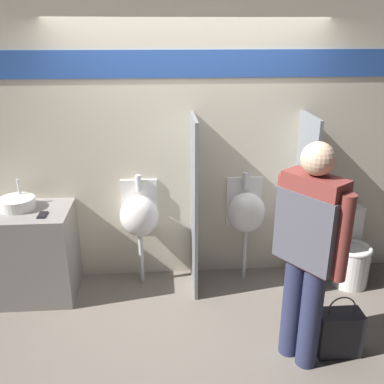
# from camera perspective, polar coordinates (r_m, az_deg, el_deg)

# --- Properties ---
(ground_plane) EXTENTS (16.00, 16.00, 0.00)m
(ground_plane) POSITION_cam_1_polar(r_m,az_deg,el_deg) (4.14, 0.18, -14.57)
(ground_plane) COLOR #70665B
(display_wall) EXTENTS (4.41, 0.07, 2.70)m
(display_wall) POSITION_cam_1_polar(r_m,az_deg,el_deg) (4.10, -0.45, 6.24)
(display_wall) COLOR beige
(display_wall) RESTS_ON ground_plane
(sink_counter) EXTENTS (1.05, 0.59, 0.87)m
(sink_counter) POSITION_cam_1_polar(r_m,az_deg,el_deg) (4.35, -22.28, -7.65)
(sink_counter) COLOR gray
(sink_counter) RESTS_ON ground_plane
(sink_basin) EXTENTS (0.32, 0.32, 0.24)m
(sink_basin) POSITION_cam_1_polar(r_m,az_deg,el_deg) (4.19, -22.30, -1.39)
(sink_basin) COLOR white
(sink_basin) RESTS_ON sink_counter
(cell_phone) EXTENTS (0.07, 0.14, 0.01)m
(cell_phone) POSITION_cam_1_polar(r_m,az_deg,el_deg) (3.98, -19.32, -2.90)
(cell_phone) COLOR black
(cell_phone) RESTS_ON sink_counter
(divider_near_counter) EXTENTS (0.03, 0.53, 1.69)m
(divider_near_counter) POSITION_cam_1_polar(r_m,az_deg,el_deg) (3.99, 0.29, -2.01)
(divider_near_counter) COLOR slate
(divider_near_counter) RESTS_ON ground_plane
(divider_mid) EXTENTS (0.03, 0.53, 1.69)m
(divider_mid) POSITION_cam_1_polar(r_m,az_deg,el_deg) (4.20, 14.57, -1.54)
(divider_mid) COLOR slate
(divider_mid) RESTS_ON ground_plane
(urinal_near_counter) EXTENTS (0.37, 0.32, 1.10)m
(urinal_near_counter) POSITION_cam_1_polar(r_m,az_deg,el_deg) (4.14, -7.04, -3.12)
(urinal_near_counter) COLOR silver
(urinal_near_counter) RESTS_ON ground_plane
(urinal_far) EXTENTS (0.37, 0.32, 1.10)m
(urinal_far) POSITION_cam_1_polar(r_m,az_deg,el_deg) (4.21, 7.23, -2.69)
(urinal_far) COLOR silver
(urinal_far) RESTS_ON ground_plane
(toilet) EXTENTS (0.37, 0.53, 0.88)m
(toilet) POSITION_cam_1_polar(r_m,az_deg,el_deg) (4.59, 20.25, -7.65)
(toilet) COLOR white
(toilet) RESTS_ON ground_plane
(person_in_vest) EXTENTS (0.44, 0.51, 1.73)m
(person_in_vest) POSITION_cam_1_polar(r_m,az_deg,el_deg) (3.12, 15.32, -6.52)
(person_in_vest) COLOR #282D4C
(person_in_vest) RESTS_ON ground_plane
(shopping_bag) EXTENTS (0.34, 0.19, 0.52)m
(shopping_bag) POSITION_cam_1_polar(r_m,az_deg,el_deg) (3.69, 18.96, -17.26)
(shopping_bag) COLOR #232328
(shopping_bag) RESTS_ON ground_plane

